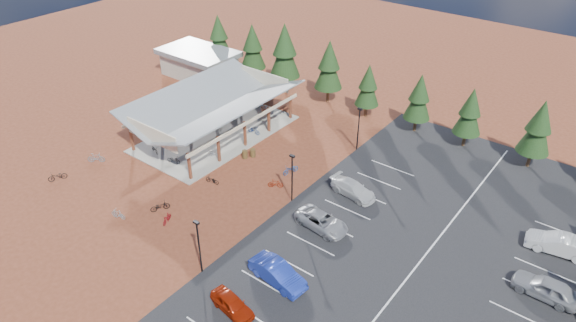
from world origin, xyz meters
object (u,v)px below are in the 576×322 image
at_px(bike_9, 96,158).
at_px(car_0, 232,304).
at_px(bike_5, 214,153).
at_px(bike_16, 212,180).
at_px(bike_14, 291,169).
at_px(car_1, 278,273).
at_px(lamp_post_2, 359,126).
at_px(bike_15, 275,184).
at_px(bike_0, 155,149).
at_px(car_8, 546,288).
at_px(bike_1, 190,125).
at_px(bike_3, 236,99).
at_px(bike_13, 118,214).
at_px(trash_bin_1, 253,153).
at_px(bike_8, 57,176).
at_px(lamp_post_0, 199,243).
at_px(bike_6, 254,130).
at_px(car_2, 322,221).
at_px(bike_pavilion, 214,105).
at_px(bike_4, 174,160).
at_px(car_9, 558,244).
at_px(bike_2, 217,121).
at_px(bike_12, 160,206).
at_px(lamp_post_1, 292,175).
at_px(outbuilding, 199,63).
at_px(bike_7, 266,109).
at_px(car_3, 353,189).
at_px(trash_bin_0, 245,154).
at_px(bike_11, 167,218).

distance_m(bike_9, car_0, 26.28).
height_order(bike_5, bike_16, bike_5).
distance_m(bike_14, car_1, 15.35).
xyz_separation_m(lamp_post_2, bike_15, (-2.63, -11.26, -2.52)).
relative_size(bike_0, car_8, 0.32).
relative_size(bike_1, bike_16, 1.16).
bearing_deg(bike_3, bike_1, 165.92).
height_order(bike_15, bike_16, bike_15).
distance_m(bike_13, car_1, 16.73).
bearing_deg(trash_bin_1, bike_15, -28.61).
bearing_deg(car_1, trash_bin_1, 53.16).
bearing_deg(bike_8, bike_13, 23.27).
relative_size(lamp_post_0, bike_1, 2.84).
height_order(bike_8, car_0, car_0).
distance_m(bike_1, bike_5, 7.17).
relative_size(bike_6, car_1, 0.34).
relative_size(bike_0, car_1, 0.31).
distance_m(bike_3, car_2, 27.14).
height_order(bike_pavilion, lamp_post_0, lamp_post_0).
bearing_deg(car_1, bike_15, 45.90).
height_order(bike_1, car_1, car_1).
height_order(bike_4, bike_14, bike_14).
xyz_separation_m(bike_4, car_9, (36.04, 10.32, 0.37)).
height_order(bike_2, bike_9, bike_9).
xyz_separation_m(bike_pavilion, bike_2, (-1.44, 1.71, -3.32)).
xyz_separation_m(trash_bin_1, car_9, (30.31, 4.04, 0.43)).
relative_size(bike_4, bike_12, 0.84).
distance_m(lamp_post_0, car_1, 6.56).
distance_m(bike_3, bike_9, 19.97).
xyz_separation_m(bike_5, bike_15, (8.86, -0.36, -0.08)).
xyz_separation_m(bike_4, bike_8, (-7.00, -9.33, -0.01)).
relative_size(bike_pavilion, bike_6, 11.18).
height_order(lamp_post_1, car_8, lamp_post_1).
distance_m(bike_9, car_2, 26.00).
xyz_separation_m(outbuilding, bike_5, (17.51, -14.91, -1.48)).
bearing_deg(bike_5, bike_16, -147.64).
height_order(bike_4, bike_8, bike_8).
bearing_deg(bike_9, bike_12, -135.21).
bearing_deg(bike_3, car_0, -155.53).
bearing_deg(bike_7, outbuilding, 84.35).
relative_size(bike_5, car_3, 0.31).
bearing_deg(bike_8, car_0, 19.84).
xyz_separation_m(lamp_post_1, car_9, (22.04, 7.85, -2.10)).
bearing_deg(lamp_post_2, bike_15, -103.15).
bearing_deg(bike_6, car_1, -135.81).
relative_size(trash_bin_0, bike_9, 0.49).
distance_m(bike_6, bike_9, 17.66).
bearing_deg(lamp_post_1, bike_5, 174.58).
bearing_deg(trash_bin_1, bike_5, -139.81).
bearing_deg(car_1, bike_11, 98.18).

